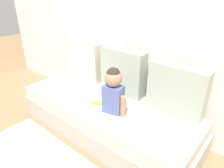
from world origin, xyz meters
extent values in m
plane|color=#93704C|center=(0.00, 0.00, 0.00)|extent=(12.00, 12.00, 0.00)
cube|color=silver|center=(0.00, 0.53, 1.27)|extent=(5.33, 0.10, 2.53)
cube|color=#9C978F|center=(0.00, 0.00, 0.14)|extent=(2.13, 0.81, 0.27)
cube|color=#B7B2A8|center=(0.00, 0.00, 0.34)|extent=(2.06, 0.78, 0.15)
cube|color=beige|center=(-0.66, 0.30, 0.68)|extent=(0.58, 0.16, 0.52)
cube|color=#99A393|center=(0.00, 0.30, 0.68)|extent=(0.55, 0.16, 0.53)
cube|color=#99A393|center=(0.66, 0.30, 0.67)|extent=(0.57, 0.16, 0.50)
cube|color=#4C5B93|center=(0.18, -0.09, 0.56)|extent=(0.22, 0.17, 0.29)
sphere|color=#9E755B|center=(0.18, -0.09, 0.79)|extent=(0.17, 0.17, 0.17)
sphere|color=#2D231E|center=(0.18, -0.09, 0.83)|extent=(0.13, 0.13, 0.13)
cylinder|color=#9E755B|center=(0.06, -0.09, 0.53)|extent=(0.06, 0.06, 0.22)
cylinder|color=#9E755B|center=(0.31, -0.09, 0.53)|extent=(0.06, 0.06, 0.22)
ellipsoid|color=yellow|center=(-0.03, -0.09, 0.44)|extent=(0.17, 0.12, 0.04)
camera|label=1|loc=(1.31, -1.45, 1.59)|focal=32.70mm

